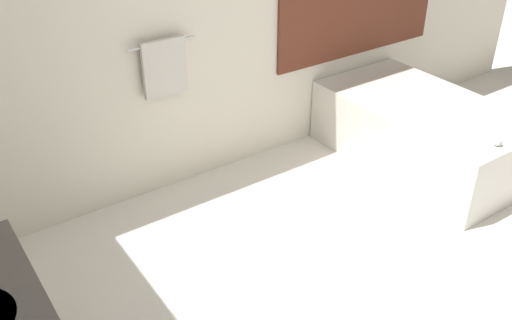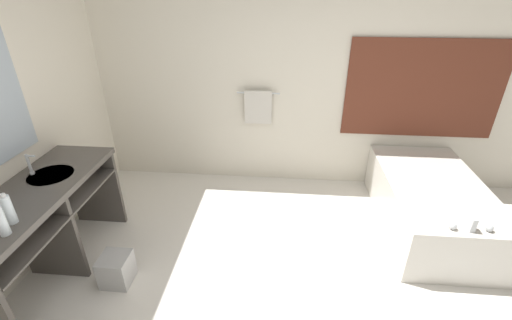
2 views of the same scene
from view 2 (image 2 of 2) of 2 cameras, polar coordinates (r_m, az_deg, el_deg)
wall_back_with_blinds at (r=4.04m, az=5.64°, el=13.84°), size 7.40×0.13×2.70m
vanity_counter at (r=3.28m, az=-31.98°, el=-7.32°), size 0.58×1.57×0.88m
sink_faucet at (r=3.37m, az=-33.54°, el=-0.67°), size 0.09×0.04×0.18m
bathtub at (r=3.96m, az=27.05°, el=-6.28°), size 0.94×1.67×0.65m
water_bottle_1 at (r=2.78m, az=-35.98°, el=-6.68°), size 0.06×0.06×0.22m
water_bottle_3 at (r=2.68m, az=-36.82°, el=-8.07°), size 0.06×0.06×0.23m
waste_bin at (r=3.27m, az=-22.24°, el=-16.49°), size 0.24×0.24×0.27m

